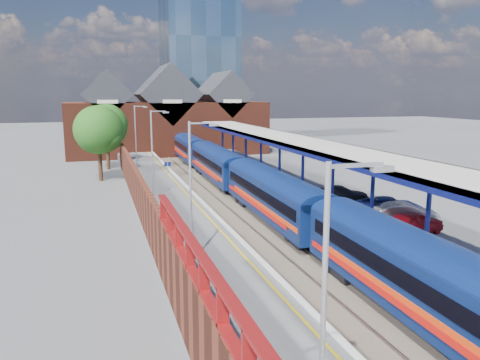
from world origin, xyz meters
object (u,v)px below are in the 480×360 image
at_px(lamp_post_b, 193,183).
at_px(lamp_post_a, 330,307).
at_px(parked_car_red, 413,223).
at_px(platform_sign, 168,171).
at_px(parked_car_dark, 340,194).
at_px(parked_car_blue, 391,206).
at_px(train, 241,175).
at_px(lamp_post_d, 137,132).
at_px(parked_car_silver, 406,214).
at_px(relay_cabinet, 472,324).
at_px(lamp_post_c, 154,148).

bearing_deg(lamp_post_b, lamp_post_a, -90.00).
bearing_deg(parked_car_red, platform_sign, 20.52).
relative_size(parked_car_red, parked_car_dark, 0.94).
relative_size(parked_car_dark, parked_car_blue, 0.94).
xyz_separation_m(train, lamp_post_d, (-7.86, 14.64, 2.87)).
bearing_deg(parked_car_dark, parked_car_silver, -161.33).
xyz_separation_m(lamp_post_a, relay_cabinet, (9.16, 5.39, -4.49)).
distance_m(lamp_post_c, parked_car_silver, 19.85).
height_order(parked_car_red, parked_car_silver, parked_car_red).
bearing_deg(lamp_post_d, relay_cabinet, -77.29).
height_order(lamp_post_b, platform_sign, lamp_post_b).
bearing_deg(lamp_post_b, relay_cabinet, -43.22).
bearing_deg(lamp_post_d, parked_car_silver, -63.79).
relative_size(platform_sign, relay_cabinet, 2.50).
distance_m(lamp_post_b, lamp_post_c, 16.00).
relative_size(lamp_post_c, lamp_post_d, 1.00).
xyz_separation_m(lamp_post_b, lamp_post_d, (0.00, 32.00, 0.00)).
xyz_separation_m(parked_car_blue, relay_cabinet, (-5.59, -13.51, -1.15)).
bearing_deg(parked_car_blue, lamp_post_d, 44.13).
bearing_deg(parked_car_blue, lamp_post_a, 157.58).
relative_size(lamp_post_d, relay_cabinet, 7.00).
bearing_deg(parked_car_silver, parked_car_red, 174.02).
relative_size(lamp_post_b, lamp_post_d, 1.00).
bearing_deg(platform_sign, relay_cabinet, -73.66).
xyz_separation_m(lamp_post_a, parked_car_dark, (13.48, 23.56, -3.35)).
distance_m(parked_car_dark, parked_car_blue, 4.84).
relative_size(lamp_post_c, parked_car_silver, 1.68).
distance_m(lamp_post_c, platform_sign, 3.34).
height_order(parked_car_red, parked_car_dark, parked_car_red).
bearing_deg(parked_car_blue, relay_cabinet, 173.07).
bearing_deg(platform_sign, lamp_post_d, 95.56).
bearing_deg(lamp_post_d, train, -61.78).
bearing_deg(platform_sign, lamp_post_b, -94.33).
bearing_deg(lamp_post_d, parked_car_dark, -59.00).
xyz_separation_m(lamp_post_d, parked_car_silver, (14.40, -29.25, -3.31)).
bearing_deg(lamp_post_d, parked_car_blue, -61.44).
distance_m(parked_car_blue, relay_cabinet, 14.66).
relative_size(parked_car_red, parked_car_blue, 0.89).
bearing_deg(relay_cabinet, parked_car_red, 89.71).
distance_m(lamp_post_b, relay_cabinet, 13.35).
relative_size(lamp_post_b, platform_sign, 2.80).
bearing_deg(parked_car_silver, lamp_post_b, 120.84).
bearing_deg(parked_car_dark, lamp_post_a, 161.20).
bearing_deg(parked_car_blue, parked_car_silver, -173.80).
xyz_separation_m(parked_car_red, parked_car_dark, (0.07, 8.85, -0.07)).
xyz_separation_m(train, relay_cabinet, (1.31, -25.97, -1.62)).
height_order(train, lamp_post_c, lamp_post_c).
bearing_deg(lamp_post_c, lamp_post_a, -90.00).
distance_m(lamp_post_c, parked_car_dark, 15.31).
distance_m(train, lamp_post_a, 32.46).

